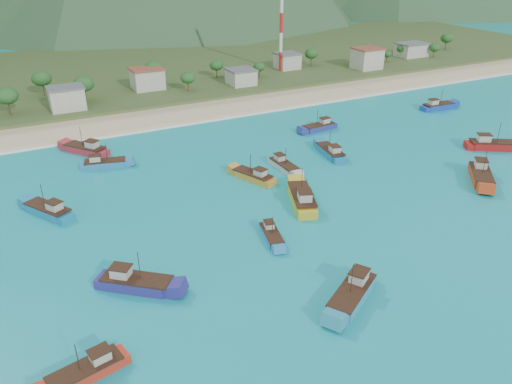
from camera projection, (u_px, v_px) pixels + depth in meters
name	position (u px, v px, depth m)	size (l,w,h in m)	color
ground	(344.00, 242.00, 83.19)	(600.00, 600.00, 0.00)	#0D888F
beach	(183.00, 114.00, 146.04)	(400.00, 18.00, 1.20)	beige
land	(129.00, 71.00, 194.57)	(400.00, 110.00, 2.40)	#385123
surf_line	(194.00, 123.00, 138.48)	(400.00, 2.50, 0.08)	white
village	(193.00, 76.00, 167.47)	(215.63, 27.57, 7.31)	beige
vegetation	(111.00, 84.00, 156.44)	(277.34, 26.27, 8.80)	#235623
radio_tower	(281.00, 13.00, 179.44)	(1.20, 1.20, 41.60)	red
boat_0	(481.00, 176.00, 104.67)	(10.78, 11.51, 7.20)	#BC3B18
boat_2	(86.00, 150.00, 118.08)	(9.71, 11.40, 6.88)	#A82732
boat_3	(352.00, 294.00, 69.42)	(11.58, 8.89, 6.79)	teal
boat_7	(136.00, 284.00, 71.66)	(10.86, 9.73, 6.68)	navy
boat_8	(49.00, 211.00, 91.18)	(8.26, 10.91, 6.38)	#1679A5
boat_9	(253.00, 177.00, 104.83)	(6.55, 10.46, 5.96)	orange
boat_10	(319.00, 127.00, 133.04)	(10.39, 3.91, 6.01)	navy
boat_11	(302.00, 199.00, 95.00)	(8.16, 13.13, 7.47)	gold
boat_12	(271.00, 236.00, 84.10)	(4.17, 8.41, 4.77)	#2982BC
boat_14	(87.00, 372.00, 57.10)	(9.85, 4.71, 5.60)	red
boat_19	(492.00, 145.00, 120.51)	(12.28, 9.42, 7.20)	#AD1616
boat_20	(284.00, 166.00, 109.92)	(3.06, 9.69, 5.69)	beige
boat_23	(331.00, 153.00, 116.81)	(4.71, 10.97, 6.27)	#17719F
boat_25	(438.00, 107.00, 149.65)	(11.16, 3.98, 6.48)	#163EA7
boat_26	(104.00, 164.00, 110.91)	(10.32, 5.23, 5.86)	teal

